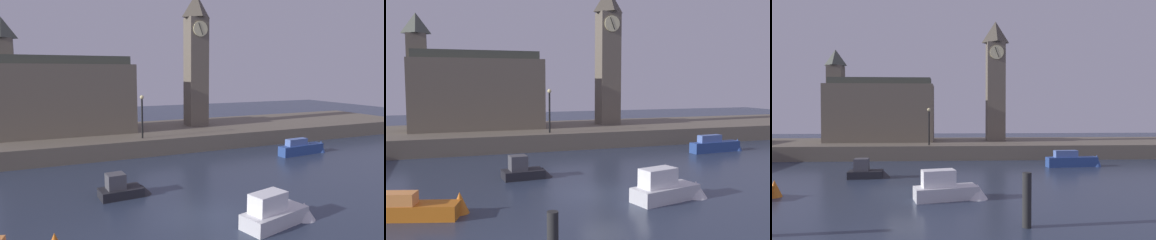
# 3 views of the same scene
# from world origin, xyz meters

# --- Properties ---
(ground_plane) EXTENTS (120.00, 120.00, 0.00)m
(ground_plane) POSITION_xyz_m (0.00, 0.00, 0.00)
(ground_plane) COLOR #2D384C
(far_embankment) EXTENTS (70.00, 12.00, 1.50)m
(far_embankment) POSITION_xyz_m (0.00, 20.00, 0.75)
(far_embankment) COLOR #6B6051
(far_embankment) RESTS_ON ground
(clock_tower) EXTENTS (2.38, 2.42, 14.45)m
(clock_tower) POSITION_xyz_m (8.64, 20.81, 8.96)
(clock_tower) COLOR #6B6051
(clock_tower) RESTS_ON far_embankment
(parliament_hall) EXTENTS (12.51, 5.32, 10.88)m
(parliament_hall) POSITION_xyz_m (-5.44, 20.78, 5.22)
(parliament_hall) COLOR #6B6051
(parliament_hall) RESTS_ON far_embankment
(streetlamp) EXTENTS (0.36, 0.36, 3.91)m
(streetlamp) POSITION_xyz_m (0.81, 15.33, 3.94)
(streetlamp) COLOR black
(streetlamp) RESTS_ON far_embankment
(mooring_post_left) EXTENTS (0.38, 0.38, 1.90)m
(mooring_post_left) POSITION_xyz_m (-4.94, -7.84, 0.95)
(mooring_post_left) COLOR #292929
(mooring_post_left) RESTS_ON ground
(boat_tour_blue) EXTENTS (5.18, 1.35, 1.59)m
(boat_tour_blue) POSITION_xyz_m (14.33, 9.46, 0.56)
(boat_tour_blue) COLOR #2D4C93
(boat_tour_blue) RESTS_ON ground
(boat_barge_dark) EXTENTS (3.27, 1.62, 1.49)m
(boat_barge_dark) POSITION_xyz_m (-3.30, 4.89, 0.46)
(boat_barge_dark) COLOR #232328
(boat_barge_dark) RESTS_ON ground
(boat_ferry_white) EXTENTS (4.48, 2.20, 1.74)m
(boat_ferry_white) POSITION_xyz_m (2.76, -2.14, 0.60)
(boat_ferry_white) COLOR silver
(boat_ferry_white) RESTS_ON ground
(boat_patrol_orange) EXTENTS (5.71, 2.51, 1.48)m
(boat_patrol_orange) POSITION_xyz_m (-9.67, -1.02, 0.46)
(boat_patrol_orange) COLOR orange
(boat_patrol_orange) RESTS_ON ground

